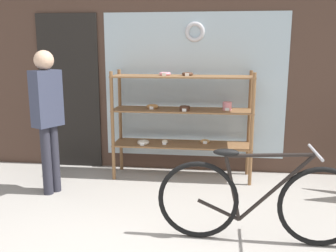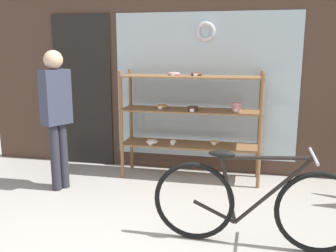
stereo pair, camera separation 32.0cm
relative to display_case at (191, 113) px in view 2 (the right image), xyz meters
The scene contains 4 objects.
storefront_facade 0.84m from the display_case, 106.50° to the left, with size 5.87×0.13×3.28m.
display_case is the anchor object (origin of this frame).
bicycle 1.82m from the display_case, 63.65° to the right, with size 1.73×0.46×0.84m.
pedestrian 1.62m from the display_case, 153.59° to the right, with size 0.31×0.37×1.63m.
Camera 2 is at (0.77, -2.05, 1.66)m, focal length 40.00 mm.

